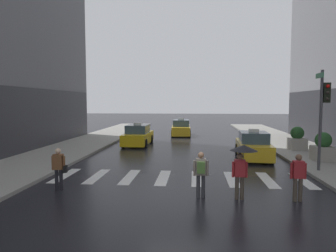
% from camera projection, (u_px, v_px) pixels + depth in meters
% --- Properties ---
extents(ground_plane, '(160.00, 160.00, 0.00)m').
position_uv_depth(ground_plane, '(176.00, 199.00, 10.69)').
color(ground_plane, black).
extents(crosswalk_markings, '(11.30, 2.80, 0.01)m').
position_uv_depth(crosswalk_markings, '(180.00, 178.00, 13.67)').
color(crosswalk_markings, silver).
rests_on(crosswalk_markings, ground).
extents(traffic_light_pole, '(0.44, 0.84, 4.80)m').
position_uv_depth(traffic_light_pole, '(323.00, 106.00, 14.33)').
color(traffic_light_pole, '#47474C').
rests_on(traffic_light_pole, curb_right).
extents(taxi_lead, '(2.13, 4.63, 1.80)m').
position_uv_depth(taxi_lead, '(253.00, 146.00, 18.50)').
color(taxi_lead, gold).
rests_on(taxi_lead, ground).
extents(taxi_second, '(2.01, 4.58, 1.80)m').
position_uv_depth(taxi_second, '(138.00, 136.00, 24.18)').
color(taxi_second, yellow).
rests_on(taxi_second, ground).
extents(taxi_third, '(2.05, 4.60, 1.80)m').
position_uv_depth(taxi_third, '(181.00, 129.00, 30.98)').
color(taxi_third, gold).
rests_on(taxi_third, ground).
extents(pedestrian_with_umbrella, '(0.96, 0.96, 1.94)m').
position_uv_depth(pedestrian_with_umbrella, '(242.00, 157.00, 10.55)').
color(pedestrian_with_umbrella, '#473D33').
rests_on(pedestrian_with_umbrella, ground).
extents(pedestrian_with_backpack, '(0.55, 0.43, 1.65)m').
position_uv_depth(pedestrian_with_backpack, '(201.00, 171.00, 10.78)').
color(pedestrian_with_backpack, '#333338').
rests_on(pedestrian_with_backpack, ground).
extents(pedestrian_with_handbag, '(0.60, 0.24, 1.65)m').
position_uv_depth(pedestrian_with_handbag, '(59.00, 166.00, 11.73)').
color(pedestrian_with_handbag, black).
rests_on(pedestrian_with_handbag, ground).
extents(pedestrian_plain_coat, '(0.55, 0.24, 1.65)m').
position_uv_depth(pedestrian_plain_coat, '(298.00, 175.00, 10.38)').
color(pedestrian_plain_coat, '#473D33').
rests_on(pedestrian_plain_coat, ground).
extents(planter_near_corner, '(1.10, 1.10, 1.60)m').
position_uv_depth(planter_near_corner, '(323.00, 148.00, 16.98)').
color(planter_near_corner, '#A8A399').
rests_on(planter_near_corner, curb_right).
extents(planter_mid_block, '(1.10, 1.10, 1.60)m').
position_uv_depth(planter_mid_block, '(297.00, 139.00, 20.85)').
color(planter_mid_block, '#A8A399').
rests_on(planter_mid_block, curb_right).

